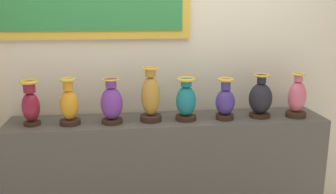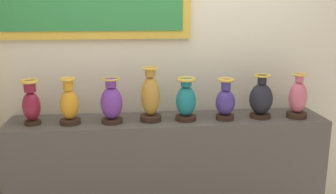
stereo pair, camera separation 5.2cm
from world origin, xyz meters
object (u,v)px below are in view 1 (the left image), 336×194
(vase_burgundy, at_px, (31,104))
(vase_indigo, at_px, (225,101))
(vase_amber, at_px, (69,105))
(vase_onyx, at_px, (260,99))
(vase_rose, at_px, (297,98))
(vase_violet, at_px, (112,103))
(vase_ochre, at_px, (151,98))
(vase_teal, at_px, (186,101))

(vase_burgundy, relative_size, vase_indigo, 1.04)
(vase_amber, xyz_separation_m, vase_onyx, (1.40, 0.01, 0.00))
(vase_amber, relative_size, vase_onyx, 1.01)
(vase_burgundy, bearing_deg, vase_rose, -0.94)
(vase_onyx, xyz_separation_m, vase_rose, (0.27, -0.03, 0.00))
(vase_indigo, bearing_deg, vase_violet, 179.63)
(vase_burgundy, relative_size, vase_amber, 0.97)
(vase_ochre, bearing_deg, vase_indigo, -2.60)
(vase_ochre, xyz_separation_m, vase_teal, (0.26, -0.01, -0.03))
(vase_ochre, bearing_deg, vase_onyx, -0.08)
(vase_burgundy, height_order, vase_ochre, vase_ochre)
(vase_amber, bearing_deg, vase_burgundy, 176.96)
(vase_burgundy, relative_size, vase_teal, 1.02)
(vase_rose, bearing_deg, vase_amber, 179.39)
(vase_onyx, bearing_deg, vase_ochre, 179.92)
(vase_burgundy, xyz_separation_m, vase_amber, (0.26, -0.01, -0.01))
(vase_violet, distance_m, vase_teal, 0.54)
(vase_burgundy, height_order, vase_indigo, vase_burgundy)
(vase_violet, xyz_separation_m, vase_teal, (0.54, 0.01, 0.00))
(vase_ochre, distance_m, vase_onyx, 0.82)
(vase_onyx, distance_m, vase_rose, 0.27)
(vase_violet, distance_m, vase_onyx, 1.10)
(vase_teal, relative_size, vase_indigo, 1.02)
(vase_violet, xyz_separation_m, vase_ochre, (0.28, 0.02, 0.03))
(vase_violet, relative_size, vase_onyx, 0.99)
(vase_onyx, bearing_deg, vase_teal, -179.03)
(vase_violet, bearing_deg, vase_teal, 0.94)
(vase_teal, xyz_separation_m, vase_indigo, (0.29, -0.01, -0.01))
(vase_ochre, bearing_deg, vase_burgundy, 179.94)
(vase_indigo, distance_m, vase_rose, 0.55)
(vase_teal, bearing_deg, vase_indigo, -2.79)
(vase_burgundy, height_order, vase_onyx, vase_onyx)
(vase_ochre, xyz_separation_m, vase_rose, (1.10, -0.03, -0.03))
(vase_violet, bearing_deg, vase_onyx, 0.95)
(vase_teal, distance_m, vase_onyx, 0.57)
(vase_violet, distance_m, vase_ochre, 0.28)
(vase_rose, bearing_deg, vase_violet, 179.53)
(vase_ochre, bearing_deg, vase_teal, -2.39)
(vase_ochre, relative_size, vase_onyx, 1.21)
(vase_indigo, xyz_separation_m, vase_onyx, (0.28, 0.02, 0.01))
(vase_violet, xyz_separation_m, vase_rose, (1.37, -0.01, -0.00))
(vase_amber, xyz_separation_m, vase_violet, (0.29, -0.01, 0.00))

